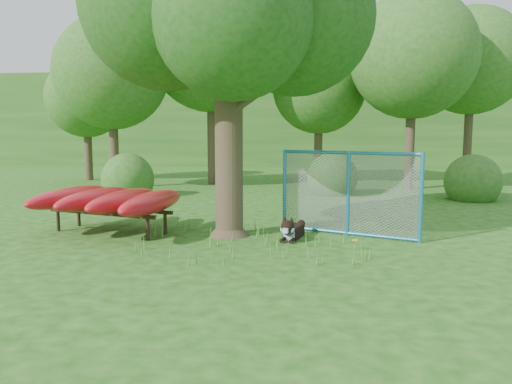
# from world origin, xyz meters

# --- Properties ---
(ground) EXTENTS (80.00, 80.00, 0.00)m
(ground) POSITION_xyz_m (0.00, 0.00, 0.00)
(ground) COLOR #1A4F0F
(ground) RESTS_ON ground
(wooden_post) EXTENTS (0.35, 0.15, 1.26)m
(wooden_post) POSITION_xyz_m (-0.54, 1.50, 0.67)
(wooden_post) COLOR #625849
(wooden_post) RESTS_ON ground
(kayak_rack) EXTENTS (3.22, 3.47, 0.97)m
(kayak_rack) POSITION_xyz_m (-3.09, 1.55, 0.74)
(kayak_rack) COLOR black
(kayak_rack) RESTS_ON ground
(husky_dog) EXTENTS (0.50, 1.18, 0.54)m
(husky_dog) POSITION_xyz_m (0.94, 1.33, 0.19)
(husky_dog) COLOR black
(husky_dog) RESTS_ON ground
(fence_section) EXTENTS (2.91, 1.29, 3.04)m
(fence_section) POSITION_xyz_m (2.11, 1.88, 0.92)
(fence_section) COLOR teal
(fence_section) RESTS_ON ground
(wildflower_clump) EXTENTS (0.10, 0.09, 0.22)m
(wildflower_clump) POSITION_xyz_m (2.17, 0.50, 0.18)
(wildflower_clump) COLOR #559932
(wildflower_clump) RESTS_ON ground
(bg_tree_a) EXTENTS (4.40, 4.40, 6.70)m
(bg_tree_a) POSITION_xyz_m (-6.50, 10.00, 4.48)
(bg_tree_a) COLOR #3D3021
(bg_tree_a) RESTS_ON ground
(bg_tree_b) EXTENTS (5.20, 5.20, 8.22)m
(bg_tree_b) POSITION_xyz_m (-3.00, 12.00, 5.61)
(bg_tree_b) COLOR #3D3021
(bg_tree_b) RESTS_ON ground
(bg_tree_c) EXTENTS (4.00, 4.00, 6.12)m
(bg_tree_c) POSITION_xyz_m (1.50, 13.00, 4.11)
(bg_tree_c) COLOR #3D3021
(bg_tree_c) RESTS_ON ground
(bg_tree_d) EXTENTS (4.80, 4.80, 7.50)m
(bg_tree_d) POSITION_xyz_m (5.00, 11.00, 5.08)
(bg_tree_d) COLOR #3D3021
(bg_tree_d) RESTS_ON ground
(bg_tree_e) EXTENTS (4.60, 4.60, 7.55)m
(bg_tree_e) POSITION_xyz_m (8.00, 14.00, 5.23)
(bg_tree_e) COLOR #3D3021
(bg_tree_e) RESTS_ON ground
(bg_tree_f) EXTENTS (3.60, 3.60, 5.55)m
(bg_tree_f) POSITION_xyz_m (-9.00, 13.00, 3.73)
(bg_tree_f) COLOR #3D3021
(bg_tree_f) RESTS_ON ground
(shrub_left) EXTENTS (1.80, 1.80, 1.80)m
(shrub_left) POSITION_xyz_m (-5.00, 7.50, 0.00)
(shrub_left) COLOR #295D1E
(shrub_left) RESTS_ON ground
(shrub_right) EXTENTS (1.80, 1.80, 1.80)m
(shrub_right) POSITION_xyz_m (6.50, 8.00, 0.00)
(shrub_right) COLOR #295D1E
(shrub_right) RESTS_ON ground
(shrub_mid) EXTENTS (1.80, 1.80, 1.80)m
(shrub_mid) POSITION_xyz_m (2.00, 9.00, 0.00)
(shrub_mid) COLOR #295D1E
(shrub_mid) RESTS_ON ground
(wooded_hillside) EXTENTS (80.00, 12.00, 6.00)m
(wooded_hillside) POSITION_xyz_m (0.00, 28.00, 3.00)
(wooded_hillside) COLOR #295D1E
(wooded_hillside) RESTS_ON ground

